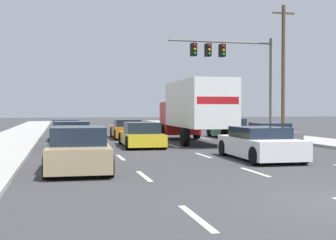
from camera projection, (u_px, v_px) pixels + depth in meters
name	position (u px, v px, depth m)	size (l,w,h in m)	color
ground_plane	(139.00, 135.00, 33.36)	(140.00, 140.00, 0.00)	#3D3D3F
sidewalk_right	(274.00, 136.00, 30.52)	(3.20, 80.00, 0.14)	#B2AFA8
sidewalk_left	(11.00, 140.00, 26.49)	(3.20, 80.00, 0.14)	#B2AFA8
lane_markings	(153.00, 139.00, 28.02)	(6.94, 52.00, 0.01)	silver
car_blue	(67.00, 130.00, 27.87)	(2.03, 4.62, 1.27)	#1E389E
car_maroon	(72.00, 136.00, 21.51)	(2.06, 4.56, 1.32)	maroon
car_tan	(79.00, 150.00, 13.80)	(2.06, 4.43, 1.37)	tan
car_orange	(127.00, 129.00, 29.06)	(2.06, 4.67, 1.24)	orange
car_yellow	(141.00, 136.00, 22.57)	(2.07, 4.66, 1.24)	yellow
box_truck	(194.00, 108.00, 25.09)	(2.68, 8.64, 3.44)	white
car_white	(260.00, 144.00, 16.83)	(2.13, 4.43, 1.23)	white
car_green	(229.00, 129.00, 29.65)	(2.05, 4.60, 1.29)	#196B38
car_gray	(269.00, 135.00, 23.54)	(2.04, 4.21, 1.19)	slate
traffic_signal_mast	(226.00, 58.00, 33.87)	(8.34, 0.69, 7.44)	#595B56
utility_pole_mid	(283.00, 68.00, 33.98)	(1.80, 0.28, 9.81)	brown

